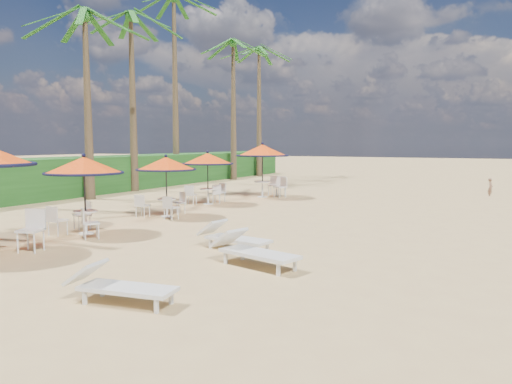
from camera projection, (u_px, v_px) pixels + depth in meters
ground at (154, 285)px, 8.80m from camera, size 160.00×160.00×0.00m
scrub_hedge at (78, 176)px, 24.58m from camera, size 3.00×40.00×1.80m
station_1 at (83, 175)px, 13.60m from camera, size 2.13×2.13×2.23m
station_2 at (166, 171)px, 16.82m from camera, size 2.03×2.05×2.12m
station_3 at (208, 165)px, 20.32m from camera, size 2.10×2.14×2.19m
station_4 at (265, 157)px, 22.95m from camera, size 2.43×2.52×2.54m
lounger_near at (117, 284)px, 7.79m from camera, size 1.85×0.82×0.64m
lounger_mid at (252, 250)px, 10.17m from camera, size 2.10×1.12×0.72m
lounger_far at (232, 236)px, 11.75m from camera, size 1.93×0.87×0.67m
palm_3 at (85, 27)px, 21.52m from camera, size 5.00×5.00×8.22m
palm_4 at (131, 27)px, 25.21m from camera, size 5.00×5.00×9.12m
palm_5 at (174, 10)px, 30.22m from camera, size 5.00×5.00×11.50m
palm_6 at (233, 51)px, 33.33m from camera, size 5.00×5.00×9.42m
palm_7 at (259, 57)px, 37.06m from camera, size 5.00×5.00×9.68m
person at (490, 187)px, 23.35m from camera, size 0.25×0.35×0.91m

